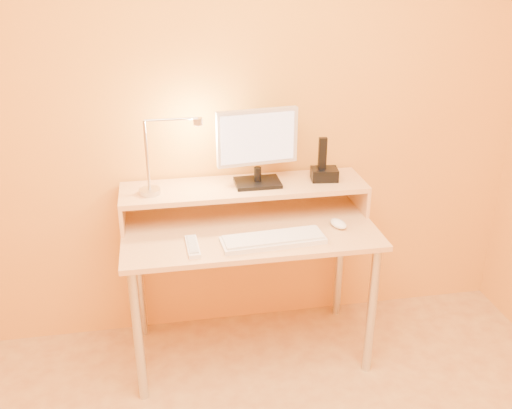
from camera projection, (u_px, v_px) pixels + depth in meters
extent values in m
cube|color=gold|center=(238.00, 102.00, 2.80)|extent=(3.00, 0.04, 2.50)
cylinder|color=silver|center=(138.00, 336.00, 2.56)|extent=(0.04, 0.04, 0.69)
cylinder|color=silver|center=(372.00, 311.00, 2.74)|extent=(0.04, 0.04, 0.69)
cylinder|color=silver|center=(139.00, 279.00, 3.01)|extent=(0.04, 0.04, 0.69)
cylinder|color=silver|center=(339.00, 260.00, 3.19)|extent=(0.04, 0.04, 0.69)
cube|color=#DCAE7A|center=(249.00, 230.00, 2.73)|extent=(1.20, 0.60, 0.02)
cube|color=#DCAE7A|center=(122.00, 211.00, 2.74)|extent=(0.02, 0.30, 0.14)
cube|color=#DCAE7A|center=(358.00, 194.00, 2.93)|extent=(0.02, 0.30, 0.14)
cube|color=#DCAE7A|center=(244.00, 188.00, 2.80)|extent=(1.20, 0.30, 0.02)
cube|color=black|center=(258.00, 183.00, 2.80)|extent=(0.22, 0.16, 0.02)
cylinder|color=black|center=(258.00, 174.00, 2.79)|extent=(0.04, 0.04, 0.07)
cube|color=silver|center=(257.00, 137.00, 2.72)|extent=(0.40, 0.08, 0.27)
cube|color=black|center=(256.00, 136.00, 2.74)|extent=(0.35, 0.05, 0.23)
cube|color=white|center=(258.00, 138.00, 2.70)|extent=(0.36, 0.05, 0.23)
cylinder|color=silver|center=(150.00, 192.00, 2.69)|extent=(0.10, 0.10, 0.02)
cylinder|color=silver|center=(147.00, 156.00, 2.62)|extent=(0.01, 0.01, 0.33)
cylinder|color=silver|center=(171.00, 119.00, 2.57)|extent=(0.24, 0.01, 0.01)
cylinder|color=silver|center=(198.00, 121.00, 2.60)|extent=(0.04, 0.04, 0.03)
cylinder|color=#FFEAC6|center=(198.00, 125.00, 2.60)|extent=(0.03, 0.03, 0.00)
cube|color=black|center=(324.00, 174.00, 2.85)|extent=(0.14, 0.12, 0.06)
cube|color=black|center=(322.00, 153.00, 2.80)|extent=(0.04, 0.03, 0.16)
cube|color=#267FFF|center=(336.00, 177.00, 2.81)|extent=(0.01, 0.00, 0.04)
cube|color=white|center=(273.00, 240.00, 2.59)|extent=(0.48, 0.18, 0.02)
ellipsoid|color=white|center=(338.00, 224.00, 2.73)|extent=(0.09, 0.12, 0.04)
cube|color=white|center=(193.00, 247.00, 2.54)|extent=(0.06, 0.20, 0.02)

